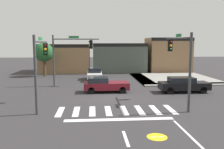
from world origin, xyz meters
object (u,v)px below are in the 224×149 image
roadside_tree (44,53)px  traffic_signal_northwest (71,51)px  traffic_signal_southeast (180,55)px  car_white (95,74)px  car_maroon (105,85)px  car_black (183,84)px  traffic_signal_southwest (40,59)px

roadside_tree → traffic_signal_northwest: bearing=-61.3°
traffic_signal_southeast → roadside_tree: size_ratio=1.16×
car_white → car_maroon: car_white is taller
car_black → car_white: 12.09m
traffic_signal_southwest → car_maroon: 7.75m
car_maroon → traffic_signal_southwest: bearing=-132.2°
traffic_signal_northwest → roadside_tree: 9.34m
traffic_signal_southwest → car_black: traffic_signal_southwest is taller
traffic_signal_northwest → car_white: traffic_signal_northwest is taller
roadside_tree → car_white: bearing=-29.4°
traffic_signal_northwest → traffic_signal_southwest: bearing=-98.1°
traffic_signal_southwest → roadside_tree: traffic_signal_southwest is taller
traffic_signal_southeast → car_maroon: bearing=45.9°
car_black → car_white: size_ratio=1.13×
car_black → car_white: car_white is taller
car_maroon → car_white: bearing=96.6°
traffic_signal_southeast → roadside_tree: 21.82m
car_maroon → roadside_tree: (-8.02, 11.97, 2.64)m
car_black → roadside_tree: size_ratio=0.99×
car_white → traffic_signal_southwest: bearing=-16.4°
car_black → car_maroon: (-7.52, 0.68, -0.03)m
car_white → roadside_tree: bearing=-119.4°
car_black → roadside_tree: bearing=140.9°
roadside_tree → traffic_signal_southeast: bearing=-52.1°
traffic_signal_southwest → car_white: bearing=-16.4°
traffic_signal_southwest → car_black: 13.52m
car_maroon → roadside_tree: roadside_tree is taller
traffic_signal_southeast → traffic_signal_southwest: size_ratio=1.06×
traffic_signal_southwest → car_maroon: size_ratio=1.22×
traffic_signal_southwest → roadside_tree: size_ratio=1.10×
traffic_signal_southeast → car_black: (2.13, 4.56, -3.06)m
traffic_signal_southeast → traffic_signal_southwest: (-10.24, -0.10, -0.22)m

